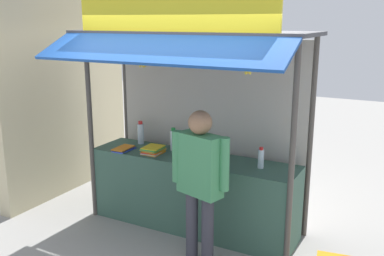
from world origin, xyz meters
The scene contains 12 objects.
ground_plane centered at (0.00, 0.00, 0.00)m, with size 20.00×20.00×0.00m, color gray.
stall_counter centered at (0.00, 0.00, 0.44)m, with size 2.51×0.60×0.89m, color #385B4C.
stall_structure centered at (0.00, 0.11, 1.62)m, with size 2.71×1.47×2.68m.
water_bottle_front_right centered at (-0.85, 0.19, 1.03)m, with size 0.08×0.08×0.30m.
water_bottle_mid_left centered at (0.84, 0.01, 1.00)m, with size 0.07×0.07×0.23m.
water_bottle_right centered at (-0.33, 0.14, 1.02)m, with size 0.08×0.08×0.28m.
magazine_stack_back_right centered at (-0.87, -0.16, 0.91)m, with size 0.19×0.31×0.04m.
magazine_stack_mid_right centered at (-0.48, -0.09, 0.93)m, with size 0.24×0.28×0.08m.
banana_bunch_inner_right centered at (-0.39, -0.40, 2.03)m, with size 0.11×0.11×0.25m.
banana_bunch_inner_left centered at (0.81, -0.40, 2.03)m, with size 0.09×0.09×0.26m.
vendor_person centered at (0.47, -0.70, 0.97)m, with size 0.61×0.31×1.62m.
neighbour_wall centered at (-2.22, 0.30, 1.59)m, with size 0.20×2.40×3.17m, color beige.
Camera 1 is at (2.28, -4.26, 2.45)m, focal length 40.50 mm.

